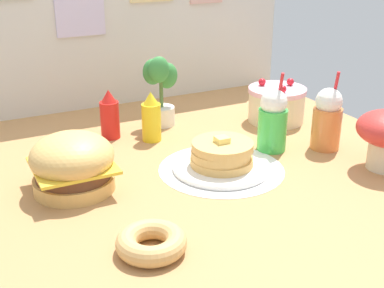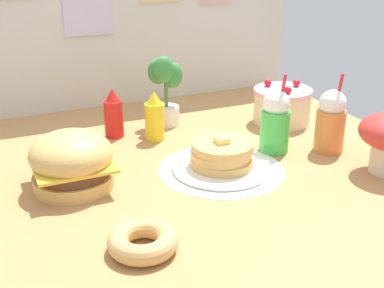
# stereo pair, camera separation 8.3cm
# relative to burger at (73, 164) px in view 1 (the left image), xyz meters

# --- Properties ---
(ground_plane) EXTENTS (1.99, 2.00, 0.02)m
(ground_plane) POSITION_rel_burger_xyz_m (0.48, -0.09, -0.11)
(ground_plane) COLOR #B27F4C
(back_wall) EXTENTS (1.99, 0.04, 0.93)m
(back_wall) POSITION_rel_burger_xyz_m (0.48, 0.90, 0.37)
(back_wall) COLOR beige
(back_wall) RESTS_ON ground_plane
(doily_mat) EXTENTS (0.50, 0.50, 0.00)m
(doily_mat) POSITION_rel_burger_xyz_m (0.56, -0.09, -0.10)
(doily_mat) COLOR white
(doily_mat) RESTS_ON ground_plane
(burger) EXTENTS (0.30, 0.30, 0.22)m
(burger) POSITION_rel_burger_xyz_m (0.00, 0.00, 0.00)
(burger) COLOR #DBA859
(burger) RESTS_ON ground_plane
(pancake_stack) EXTENTS (0.39, 0.39, 0.14)m
(pancake_stack) POSITION_rel_burger_xyz_m (0.57, -0.09, -0.05)
(pancake_stack) COLOR white
(pancake_stack) RESTS_ON doily_mat
(layer_cake) EXTENTS (0.28, 0.28, 0.21)m
(layer_cake) POSITION_rel_burger_xyz_m (1.09, 0.28, -0.02)
(layer_cake) COLOR beige
(layer_cake) RESTS_ON ground_plane
(ketchup_bottle) EXTENTS (0.09, 0.09, 0.23)m
(ketchup_bottle) POSITION_rel_burger_xyz_m (0.28, 0.43, 0.00)
(ketchup_bottle) COLOR red
(ketchup_bottle) RESTS_ON ground_plane
(mustard_bottle) EXTENTS (0.09, 0.09, 0.23)m
(mustard_bottle) POSITION_rel_burger_xyz_m (0.44, 0.32, 0.00)
(mustard_bottle) COLOR yellow
(mustard_bottle) RESTS_ON ground_plane
(cream_soda_cup) EXTENTS (0.12, 0.12, 0.34)m
(cream_soda_cup) POSITION_rel_burger_xyz_m (0.86, -0.01, 0.03)
(cream_soda_cup) COLOR green
(cream_soda_cup) RESTS_ON ground_plane
(orange_float_cup) EXTENTS (0.12, 0.12, 0.34)m
(orange_float_cup) POSITION_rel_burger_xyz_m (1.08, -0.10, 0.03)
(orange_float_cup) COLOR orange
(orange_float_cup) RESTS_ON ground_plane
(donut_pink_glaze) EXTENTS (0.21, 0.21, 0.06)m
(donut_pink_glaze) POSITION_rel_burger_xyz_m (0.10, -0.50, -0.07)
(donut_pink_glaze) COLOR tan
(donut_pink_glaze) RESTS_ON ground_plane
(potted_plant) EXTENTS (0.17, 0.13, 0.35)m
(potted_plant) POSITION_rel_burger_xyz_m (0.56, 0.49, 0.08)
(potted_plant) COLOR white
(potted_plant) RESTS_ON ground_plane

